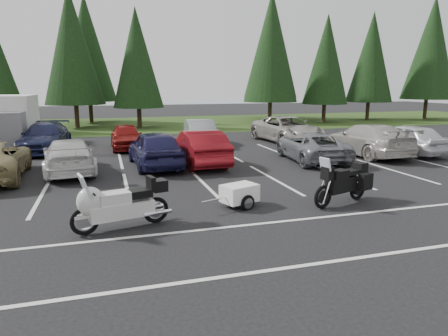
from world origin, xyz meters
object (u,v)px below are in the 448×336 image
cargo_trailer (239,195)px  car_far_3 (201,133)px  adventure_motorcycle (342,179)px  car_near_3 (69,156)px  car_near_4 (155,149)px  box_truck (9,122)px  touring_motorcycle (121,200)px  car_near_8 (406,139)px  car_far_4 (287,129)px  car_near_7 (367,140)px  car_far_1 (45,137)px  car_near_6 (311,146)px  car_near_5 (200,147)px  car_far_2 (126,136)px

cargo_trailer → car_far_3: bearing=62.2°
adventure_motorcycle → car_near_3: bearing=120.8°
car_near_4 → car_near_3: bearing=0.2°
box_truck → adventure_motorcycle: box_truck is taller
car_near_3 → touring_motorcycle: bearing=98.1°
car_near_4 → car_near_8: 12.80m
box_truck → car_far_4: box_truck is taller
car_near_7 → touring_motorcycle: car_near_7 is taller
box_truck → cargo_trailer: size_ratio=3.84×
car_far_4 → cargo_trailer: (-7.16, -11.86, -0.46)m
car_near_8 → cargo_trailer: car_near_8 is taller
car_near_8 → adventure_motorcycle: 10.68m
car_near_7 → cargo_trailer: size_ratio=3.75×
car_far_4 → car_near_8: bearing=-59.8°
box_truck → car_far_1: bearing=-43.9°
car_near_7 → cargo_trailer: (-8.96, -6.45, -0.46)m
car_near_6 → touring_motorcycle: 11.24m
touring_motorcycle → car_near_8: bearing=13.0°
touring_motorcycle → cargo_trailer: 3.52m
car_near_8 → car_far_1: car_near_8 is taller
car_far_4 → car_near_6: bearing=-110.3°
box_truck → car_near_6: box_truck is taller
car_near_7 → car_near_4: bearing=-1.0°
car_near_8 → car_far_3: car_near_8 is taller
car_near_5 → car_near_3: bearing=-0.1°
box_truck → car_near_3: size_ratio=1.18×
car_near_7 → touring_motorcycle: 14.36m
car_far_1 → adventure_motorcycle: 16.25m
car_near_6 → car_near_8: 5.62m
car_far_2 → car_far_4: size_ratio=0.71×
car_near_5 → touring_motorcycle: (-3.71, -7.41, -0.03)m
box_truck → car_near_5: (9.18, -7.93, -0.67)m
car_near_3 → cargo_trailer: size_ratio=3.25×
car_near_6 → cargo_trailer: (-5.56, -5.92, -0.33)m
car_far_3 → car_near_5: bearing=-99.4°
car_far_3 → adventure_motorcycle: adventure_motorcycle is taller
car_far_4 → adventure_motorcycle: bearing=-113.8°
car_far_3 → car_near_3: bearing=-134.9°
car_near_3 → car_near_5: 5.44m
box_truck → car_near_4: (7.21, -7.86, -0.65)m
car_far_2 → car_near_3: bearing=-114.6°
car_near_6 → car_far_1: car_far_1 is taller
car_near_8 → car_near_7: bearing=-9.1°
car_near_8 → touring_motorcycle: bearing=22.4°
cargo_trailer → adventure_motorcycle: bearing=-31.3°
car_far_2 → car_far_3: size_ratio=0.91×
car_near_6 → car_far_1: size_ratio=0.94×
car_near_5 → adventure_motorcycle: bearing=108.7°
car_near_3 → adventure_motorcycle: 10.67m
box_truck → car_far_1: size_ratio=1.08×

